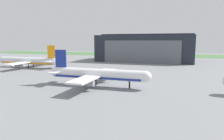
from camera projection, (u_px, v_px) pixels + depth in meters
name	position (u px, v px, depth m)	size (l,w,h in m)	color
ground_plane	(97.00, 86.00, 74.31)	(440.00, 440.00, 0.00)	slate
grass_field_strip	(154.00, 55.00, 233.32)	(440.00, 56.00, 0.08)	#45703E
maintenance_hangar	(145.00, 48.00, 166.09)	(73.28, 40.07, 21.68)	#232833
airliner_near_left	(97.00, 74.00, 73.15)	(38.47, 32.05, 12.84)	white
airliner_far_left	(28.00, 61.00, 124.24)	(42.75, 36.18, 13.57)	silver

